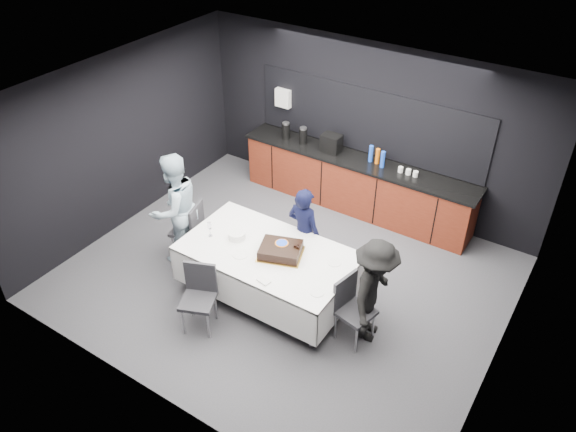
# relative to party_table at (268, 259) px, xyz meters

# --- Properties ---
(ground) EXTENTS (6.00, 6.00, 0.00)m
(ground) POSITION_rel_party_table_xyz_m (0.00, 0.40, -0.64)
(ground) COLOR #45454A
(ground) RESTS_ON ground
(room_shell) EXTENTS (6.04, 5.04, 2.82)m
(room_shell) POSITION_rel_party_table_xyz_m (0.00, 0.40, 1.22)
(room_shell) COLOR white
(room_shell) RESTS_ON ground
(kitchenette) EXTENTS (4.10, 0.64, 2.05)m
(kitchenette) POSITION_rel_party_table_xyz_m (-0.02, 2.62, -0.10)
(kitchenette) COLOR #5B1C0E
(kitchenette) RESTS_ON ground
(party_table) EXTENTS (2.32, 1.32, 0.78)m
(party_table) POSITION_rel_party_table_xyz_m (0.00, 0.00, 0.00)
(party_table) COLOR #99999E
(party_table) RESTS_ON ground
(cake_assembly) EXTENTS (0.69, 0.63, 0.18)m
(cake_assembly) POSITION_rel_party_table_xyz_m (0.19, 0.03, 0.21)
(cake_assembly) COLOR gold
(cake_assembly) RESTS_ON party_table
(plate_stack) EXTENTS (0.24, 0.24, 0.10)m
(plate_stack) POSITION_rel_party_table_xyz_m (-0.51, -0.00, 0.19)
(plate_stack) COLOR white
(plate_stack) RESTS_ON party_table
(loose_plate_near) EXTENTS (0.22, 0.22, 0.01)m
(loose_plate_near) POSITION_rel_party_table_xyz_m (-0.26, -0.26, 0.14)
(loose_plate_near) COLOR white
(loose_plate_near) RESTS_ON party_table
(loose_plate_right_a) EXTENTS (0.18, 0.18, 0.01)m
(loose_plate_right_a) POSITION_rel_party_table_xyz_m (0.87, 0.27, 0.14)
(loose_plate_right_a) COLOR white
(loose_plate_right_a) RESTS_ON party_table
(loose_plate_right_b) EXTENTS (0.18, 0.18, 0.01)m
(loose_plate_right_b) POSITION_rel_party_table_xyz_m (0.96, -0.34, 0.14)
(loose_plate_right_b) COLOR white
(loose_plate_right_b) RESTS_ON party_table
(loose_plate_far) EXTENTS (0.19, 0.19, 0.01)m
(loose_plate_far) POSITION_rel_party_table_xyz_m (0.10, 0.33, 0.14)
(loose_plate_far) COLOR white
(loose_plate_far) RESTS_ON party_table
(fork_pile) EXTENTS (0.18, 0.14, 0.03)m
(fork_pile) POSITION_rel_party_table_xyz_m (0.31, -0.53, 0.15)
(fork_pile) COLOR white
(fork_pile) RESTS_ON party_table
(champagne_flute) EXTENTS (0.06, 0.06, 0.22)m
(champagne_flute) POSITION_rel_party_table_xyz_m (-0.85, -0.16, 0.30)
(champagne_flute) COLOR white
(champagne_flute) RESTS_ON party_table
(chair_left) EXTENTS (0.52, 0.52, 0.92)m
(chair_left) POSITION_rel_party_table_xyz_m (-1.46, 0.10, -0.11)
(chair_left) COLOR #2A2A2E
(chair_left) RESTS_ON ground
(chair_right) EXTENTS (0.50, 0.50, 0.92)m
(chair_right) POSITION_rel_party_table_xyz_m (1.30, -0.07, -0.11)
(chair_right) COLOR #2A2A2E
(chair_right) RESTS_ON ground
(chair_near) EXTENTS (0.55, 0.55, 0.92)m
(chair_near) POSITION_rel_party_table_xyz_m (-0.44, -0.92, -0.11)
(chair_near) COLOR #2A2A2E
(chair_near) RESTS_ON ground
(person_center) EXTENTS (0.55, 0.38, 1.44)m
(person_center) POSITION_rel_party_table_xyz_m (0.16, 0.67, 0.08)
(person_center) COLOR black
(person_center) RESTS_ON ground
(person_left) EXTENTS (0.78, 0.93, 1.73)m
(person_left) POSITION_rel_party_table_xyz_m (-1.63, -0.01, 0.22)
(person_left) COLOR #A2BDCC
(person_left) RESTS_ON ground
(person_right) EXTENTS (0.69, 1.03, 1.49)m
(person_right) POSITION_rel_party_table_xyz_m (1.52, 0.09, 0.10)
(person_right) COLOR black
(person_right) RESTS_ON ground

